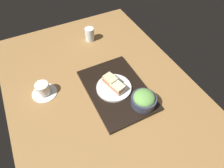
% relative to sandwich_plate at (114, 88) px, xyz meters
% --- Properties ---
extents(ground_plane, '(1.40, 1.00, 0.03)m').
position_rel_sandwich_plate_xyz_m(ground_plane, '(0.05, 0.06, -0.04)').
color(ground_plane, olive).
extents(serving_tray, '(0.44, 0.30, 0.02)m').
position_rel_sandwich_plate_xyz_m(serving_tray, '(-0.01, -0.01, -0.01)').
color(serving_tray, black).
rests_on(serving_tray, ground_plane).
extents(sandwich_plate, '(0.19, 0.19, 0.01)m').
position_rel_sandwich_plate_xyz_m(sandwich_plate, '(0.00, 0.00, 0.00)').
color(sandwich_plate, silver).
rests_on(sandwich_plate, serving_tray).
extents(sandwich_near, '(0.08, 0.07, 0.05)m').
position_rel_sandwich_plate_xyz_m(sandwich_near, '(-0.03, -0.01, 0.03)').
color(sandwich_near, beige).
rests_on(sandwich_near, sandwich_plate).
extents(sandwich_far, '(0.08, 0.07, 0.05)m').
position_rel_sandwich_plate_xyz_m(sandwich_far, '(0.03, 0.01, 0.03)').
color(sandwich_far, beige).
rests_on(sandwich_far, sandwich_plate).
extents(salad_bowl, '(0.13, 0.13, 0.08)m').
position_rel_sandwich_plate_xyz_m(salad_bowl, '(-0.16, -0.09, 0.03)').
color(salad_bowl, '#33384C').
rests_on(salad_bowl, serving_tray).
extents(coffee_cup, '(0.14, 0.14, 0.07)m').
position_rel_sandwich_plate_xyz_m(coffee_cup, '(0.15, 0.35, 0.01)').
color(coffee_cup, white).
rests_on(coffee_cup, ground_plane).
extents(drinking_glass, '(0.06, 0.06, 0.09)m').
position_rel_sandwich_plate_xyz_m(drinking_glass, '(0.48, -0.06, 0.02)').
color(drinking_glass, silver).
rests_on(drinking_glass, ground_plane).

